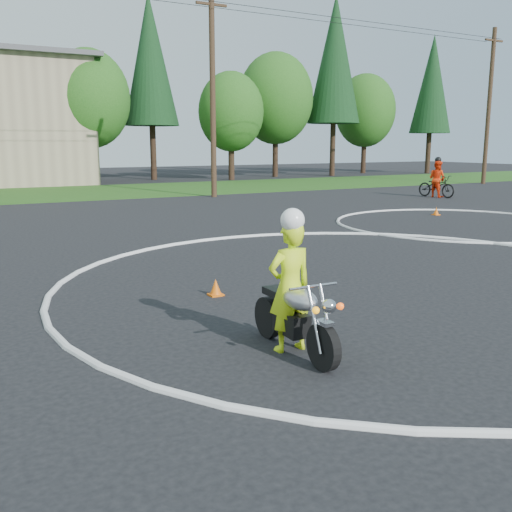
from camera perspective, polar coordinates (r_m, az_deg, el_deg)
ground at (r=9.39m, az=23.22°, el=-6.20°), size 120.00×120.00×0.00m
grass_strip at (r=33.30m, az=-16.52°, el=6.15°), size 120.00×10.00×0.02m
course_markings at (r=13.79m, az=14.57°, el=-0.27°), size 19.05×19.05×0.12m
primary_motorcycle at (r=7.32m, az=3.97°, el=-6.07°), size 0.67×1.92×1.01m
rider_primary_grp at (r=7.32m, az=3.42°, el=-2.71°), size 0.62×0.41×1.87m
rider_second_grp at (r=30.33m, az=17.62°, el=6.97°), size 1.02×2.18×2.02m
treeline at (r=45.83m, az=-0.23°, el=16.12°), size 38.20×8.10×14.52m
utility_poles at (r=29.20m, az=-4.36°, el=16.12°), size 41.60×1.12×10.00m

